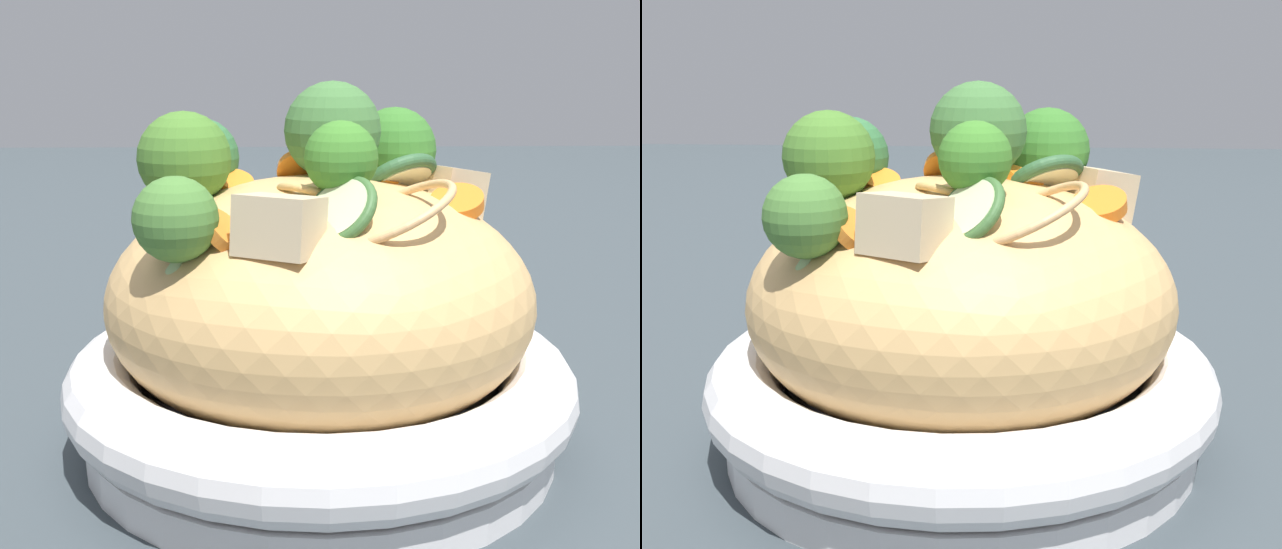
# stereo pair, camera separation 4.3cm
# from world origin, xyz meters

# --- Properties ---
(ground_plane) EXTENTS (3.00, 3.00, 0.00)m
(ground_plane) POSITION_xyz_m (0.00, 0.00, 0.00)
(ground_plane) COLOR #363F44
(serving_bowl) EXTENTS (0.27, 0.27, 0.06)m
(serving_bowl) POSITION_xyz_m (0.00, 0.00, 0.03)
(serving_bowl) COLOR white
(serving_bowl) RESTS_ON ground_plane
(noodle_heap) EXTENTS (0.22, 0.22, 0.13)m
(noodle_heap) POSITION_xyz_m (-0.00, -0.00, 0.08)
(noodle_heap) COLOR tan
(noodle_heap) RESTS_ON serving_bowl
(broccoli_florets) EXTENTS (0.17, 0.17, 0.09)m
(broccoli_florets) POSITION_xyz_m (-0.02, 0.01, 0.15)
(broccoli_florets) COLOR #A1BC7A
(broccoli_florets) RESTS_ON serving_bowl
(carrot_coins) EXTENTS (0.15, 0.12, 0.04)m
(carrot_coins) POSITION_xyz_m (0.01, -0.01, 0.14)
(carrot_coins) COLOR orange
(carrot_coins) RESTS_ON serving_bowl
(zucchini_slices) EXTENTS (0.09, 0.13, 0.04)m
(zucchini_slices) POSITION_xyz_m (0.03, -0.01, 0.14)
(zucchini_slices) COLOR beige
(zucchini_slices) RESTS_ON serving_bowl
(chicken_chunks) EXTENTS (0.13, 0.14, 0.03)m
(chicken_chunks) POSITION_xyz_m (0.03, -0.02, 0.13)
(chicken_chunks) COLOR #D3B88C
(chicken_chunks) RESTS_ON serving_bowl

